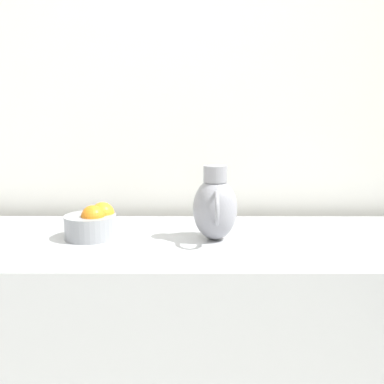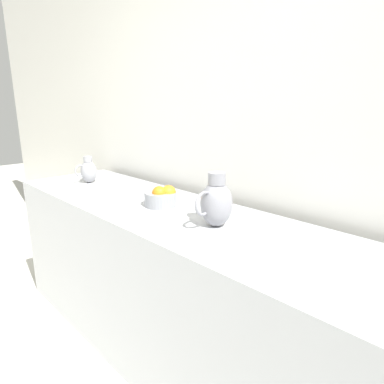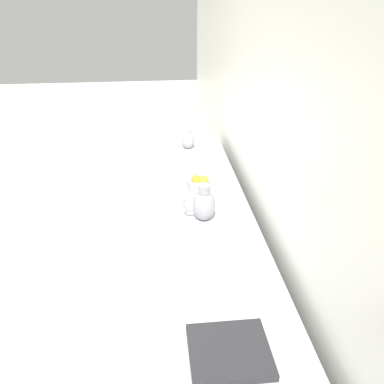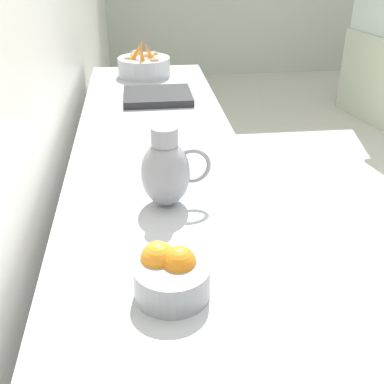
{
  "view_description": "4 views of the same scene",
  "coord_description": "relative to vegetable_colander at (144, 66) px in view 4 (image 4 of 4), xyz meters",
  "views": [
    {
      "loc": [
        -0.04,
        -0.03,
        1.32
      ],
      "look_at": [
        -1.4,
        -0.03,
        1.08
      ],
      "focal_mm": 41.63,
      "sensor_mm": 36.0,
      "label": 1
    },
    {
      "loc": [
        -0.4,
        1.01,
        1.45
      ],
      "look_at": [
        -1.47,
        -0.09,
        1.04
      ],
      "focal_mm": 31.04,
      "sensor_mm": 36.0,
      "label": 2
    },
    {
      "loc": [
        -1.2,
        2.24,
        2.29
      ],
      "look_at": [
        -1.42,
        0.05,
        1.11
      ],
      "focal_mm": 37.22,
      "sensor_mm": 36.0,
      "label": 3
    },
    {
      "loc": [
        -1.57,
        -1.25,
        1.64
      ],
      "look_at": [
        -1.43,
        -0.07,
        0.99
      ],
      "focal_mm": 44.63,
      "sensor_mm": 36.0,
      "label": 4
    }
  ],
  "objects": [
    {
      "name": "prep_counter",
      "position": [
        0.02,
        -1.46,
        -0.51
      ],
      "size": [
        0.67,
        3.38,
        0.9
      ],
      "primitive_type": "cube",
      "color": "#ADAFB5",
      "rests_on": "ground_plane"
    },
    {
      "name": "vegetable_colander",
      "position": [
        0.0,
        0.0,
        0.0
      ],
      "size": [
        0.31,
        0.31,
        0.23
      ],
      "color": "#ADAFB5",
      "rests_on": "prep_counter"
    },
    {
      "name": "orange_bowl",
      "position": [
        0.01,
        -1.96,
        -0.01
      ],
      "size": [
        0.18,
        0.18,
        0.12
      ],
      "color": "gray",
      "rests_on": "prep_counter"
    },
    {
      "name": "metal_pitcher_tall",
      "position": [
        0.03,
        -1.54,
        0.05
      ],
      "size": [
        0.21,
        0.15,
        0.25
      ],
      "color": "gray",
      "rests_on": "prep_counter"
    },
    {
      "name": "counter_sink_basin",
      "position": [
        0.05,
        -0.48,
        -0.04
      ],
      "size": [
        0.34,
        0.3,
        0.04
      ],
      "primitive_type": "cube",
      "color": "#232326",
      "rests_on": "prep_counter"
    }
  ]
}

